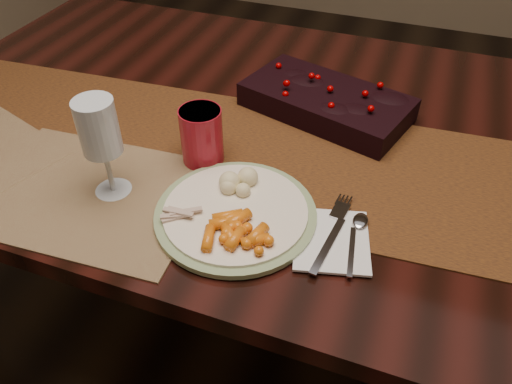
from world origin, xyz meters
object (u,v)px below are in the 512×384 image
(centerpiece, at_px, (326,98))
(mashed_potatoes, at_px, (238,178))
(turkey_shreds, at_px, (186,214))
(wine_glass, at_px, (104,149))
(dining_table, at_px, (288,246))
(baby_carrots, at_px, (235,233))
(napkin, at_px, (331,240))
(dinner_plate, at_px, (236,213))
(red_cup, at_px, (202,136))
(placemat_main, at_px, (90,193))

(centerpiece, relative_size, mashed_potatoes, 4.92)
(turkey_shreds, distance_m, wine_glass, 0.18)
(dining_table, xyz_separation_m, baby_carrots, (0.01, -0.36, 0.40))
(mashed_potatoes, xyz_separation_m, napkin, (0.19, -0.06, -0.03))
(dinner_plate, bearing_deg, red_cup, 132.97)
(centerpiece, bearing_deg, red_cup, -126.15)
(dining_table, bearing_deg, napkin, -63.47)
(baby_carrots, relative_size, turkey_shreds, 1.48)
(dinner_plate, distance_m, mashed_potatoes, 0.07)
(centerpiece, bearing_deg, turkey_shreds, -107.59)
(napkin, bearing_deg, wine_glass, 167.20)
(centerpiece, xyz_separation_m, wine_glass, (-0.30, -0.39, 0.06))
(placemat_main, height_order, napkin, napkin)
(turkey_shreds, relative_size, red_cup, 0.62)
(placemat_main, distance_m, dinner_plate, 0.27)
(dining_table, bearing_deg, wine_glass, -128.90)
(turkey_shreds, relative_size, napkin, 0.49)
(dinner_plate, distance_m, wine_glass, 0.25)
(mashed_potatoes, distance_m, wine_glass, 0.24)
(centerpiece, xyz_separation_m, baby_carrots, (-0.04, -0.43, -0.01))
(mashed_potatoes, bearing_deg, red_cup, 146.02)
(placemat_main, xyz_separation_m, red_cup, (0.15, 0.16, 0.06))
(centerpiece, height_order, baby_carrots, centerpiece)
(placemat_main, distance_m, turkey_shreds, 0.20)
(placemat_main, xyz_separation_m, baby_carrots, (0.30, -0.03, 0.03))
(dining_table, relative_size, wine_glass, 9.51)
(placemat_main, relative_size, mashed_potatoes, 5.78)
(baby_carrots, relative_size, red_cup, 0.92)
(turkey_shreds, bearing_deg, dinner_plate, 31.79)
(placemat_main, height_order, dinner_plate, dinner_plate)
(turkey_shreds, bearing_deg, napkin, 10.48)
(dining_table, distance_m, red_cup, 0.49)
(centerpiece, bearing_deg, baby_carrots, -94.96)
(dining_table, relative_size, baby_carrots, 17.70)
(mashed_potatoes, relative_size, napkin, 0.51)
(centerpiece, bearing_deg, wine_glass, -127.49)
(centerpiece, xyz_separation_m, red_cup, (-0.18, -0.25, 0.02))
(centerpiece, relative_size, baby_carrots, 3.47)
(turkey_shreds, relative_size, wine_glass, 0.36)
(dining_table, xyz_separation_m, centerpiece, (0.04, 0.07, 0.41))
(dinner_plate, relative_size, baby_carrots, 2.73)
(dining_table, height_order, dinner_plate, dinner_plate)
(baby_carrots, distance_m, wine_glass, 0.27)
(napkin, relative_size, red_cup, 1.27)
(turkey_shreds, bearing_deg, mashed_potatoes, 62.60)
(placemat_main, height_order, mashed_potatoes, mashed_potatoes)
(mashed_potatoes, relative_size, red_cup, 0.65)
(placemat_main, bearing_deg, red_cup, 43.54)
(centerpiece, height_order, red_cup, red_cup)
(dining_table, bearing_deg, dinner_plate, -93.34)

